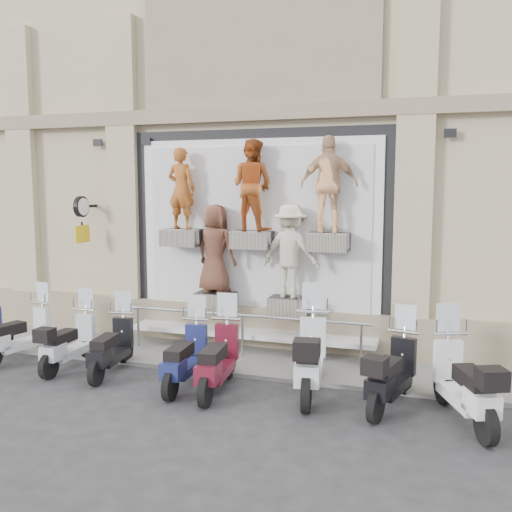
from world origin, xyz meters
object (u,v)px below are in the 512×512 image
object	(u,v)px
scooter_b	(19,324)
scooter_g	(310,342)
scooter_e	(185,345)
scooter_c	(69,331)
guard_rail	(243,337)
scooter_f	(218,346)
scooter_h	(392,360)
clock_sign_bracket	(82,213)
scooter_d	(111,336)
scooter_i	(465,368)

from	to	relation	value
scooter_b	scooter_g	xyz separation A→B (m)	(5.79, 0.01, 0.13)
scooter_e	scooter_c	bearing A→B (deg)	170.82
guard_rail	scooter_f	bearing A→B (deg)	-83.87
scooter_e	scooter_h	distance (m)	3.41
clock_sign_bracket	scooter_f	world-z (taller)	clock_sign_bracket
scooter_b	scooter_d	distance (m)	2.15
scooter_d	scooter_h	size ratio (longest dim) A/B	0.94
scooter_d	scooter_h	world-z (taller)	scooter_h
scooter_b	scooter_c	distance (m)	1.23
scooter_d	scooter_g	distance (m)	3.65
scooter_d	scooter_e	world-z (taller)	scooter_e
scooter_c	scooter_e	xyz separation A→B (m)	(2.48, -0.23, 0.03)
scooter_f	scooter_g	size ratio (longest dim) A/B	0.89
clock_sign_bracket	scooter_i	bearing A→B (deg)	-15.93
scooter_g	scooter_i	xyz separation A→B (m)	(2.35, -0.42, -0.06)
scooter_e	scooter_h	bearing A→B (deg)	-1.36
clock_sign_bracket	scooter_g	world-z (taller)	clock_sign_bracket
scooter_f	scooter_i	bearing A→B (deg)	-6.81
scooter_c	scooter_e	world-z (taller)	scooter_e
scooter_e	scooter_g	xyz separation A→B (m)	(2.09, 0.33, 0.13)
guard_rail	scooter_g	bearing A→B (deg)	-39.51
scooter_e	scooter_f	xyz separation A→B (m)	(0.61, -0.04, 0.04)
scooter_b	scooter_c	xyz separation A→B (m)	(1.23, -0.09, -0.03)
scooter_f	scooter_i	xyz separation A→B (m)	(3.83, -0.05, 0.03)
scooter_f	scooter_h	bearing A→B (deg)	-2.15
scooter_e	scooter_i	distance (m)	4.44
scooter_e	scooter_i	xyz separation A→B (m)	(4.44, -0.09, 0.07)
scooter_h	clock_sign_bracket	bearing A→B (deg)	177.34
scooter_f	scooter_h	size ratio (longest dim) A/B	1.03
scooter_b	scooter_h	world-z (taller)	scooter_h
scooter_i	scooter_d	bearing A→B (deg)	155.51
scooter_i	scooter_b	bearing A→B (deg)	155.31
scooter_c	scooter_f	xyz separation A→B (m)	(3.09, -0.27, 0.07)
scooter_g	guard_rail	bearing A→B (deg)	131.71
scooter_g	scooter_d	bearing A→B (deg)	173.41
scooter_c	guard_rail	bearing A→B (deg)	25.32
scooter_c	scooter_h	xyz separation A→B (m)	(5.88, -0.08, 0.05)
clock_sign_bracket	scooter_b	distance (m)	2.78
clock_sign_bracket	scooter_f	xyz separation A→B (m)	(4.09, -2.21, -2.03)
scooter_d	scooter_f	distance (m)	2.18
scooter_e	scooter_f	size ratio (longest dim) A/B	0.95
scooter_b	scooter_c	world-z (taller)	scooter_b
scooter_d	scooter_g	bearing A→B (deg)	-5.90
scooter_b	scooter_e	size ratio (longest dim) A/B	1.00
scooter_d	scooter_i	world-z (taller)	scooter_i
scooter_d	scooter_g	world-z (taller)	scooter_g
scooter_g	scooter_h	world-z (taller)	scooter_g
scooter_c	scooter_d	distance (m)	0.92
clock_sign_bracket	scooter_h	xyz separation A→B (m)	(6.88, -2.02, -2.05)
scooter_f	scooter_h	xyz separation A→B (m)	(2.79, 0.19, -0.02)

